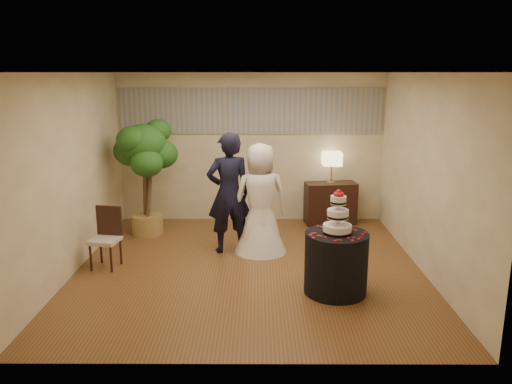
{
  "coord_description": "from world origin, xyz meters",
  "views": [
    {
      "loc": [
        0.13,
        -6.88,
        2.8
      ],
      "look_at": [
        0.1,
        0.4,
        1.05
      ],
      "focal_mm": 35.0,
      "sensor_mm": 36.0,
      "label": 1
    }
  ],
  "objects_px": {
    "groom": "(229,193)",
    "wedding_cake": "(338,212)",
    "cake_table": "(336,263)",
    "console": "(330,203)",
    "side_chair": "(105,239)",
    "table_lamp": "(332,168)",
    "bride": "(260,198)",
    "ficus_tree": "(145,177)"
  },
  "relations": [
    {
      "from": "groom",
      "to": "table_lamp",
      "type": "height_order",
      "value": "groom"
    },
    {
      "from": "cake_table",
      "to": "wedding_cake",
      "type": "relative_size",
      "value": 1.42
    },
    {
      "from": "console",
      "to": "table_lamp",
      "type": "distance_m",
      "value": 0.68
    },
    {
      "from": "cake_table",
      "to": "bride",
      "type": "bearing_deg",
      "value": 122.3
    },
    {
      "from": "table_lamp",
      "to": "side_chair",
      "type": "xyz_separation_m",
      "value": [
        -3.6,
        -2.23,
        -0.63
      ]
    },
    {
      "from": "cake_table",
      "to": "wedding_cake",
      "type": "height_order",
      "value": "wedding_cake"
    },
    {
      "from": "cake_table",
      "to": "table_lamp",
      "type": "height_order",
      "value": "table_lamp"
    },
    {
      "from": "groom",
      "to": "cake_table",
      "type": "height_order",
      "value": "groom"
    },
    {
      "from": "cake_table",
      "to": "table_lamp",
      "type": "bearing_deg",
      "value": 83.28
    },
    {
      "from": "wedding_cake",
      "to": "side_chair",
      "type": "distance_m",
      "value": 3.41
    },
    {
      "from": "groom",
      "to": "side_chair",
      "type": "bearing_deg",
      "value": 5.24
    },
    {
      "from": "ficus_tree",
      "to": "bride",
      "type": "bearing_deg",
      "value": -23.57
    },
    {
      "from": "wedding_cake",
      "to": "cake_table",
      "type": "bearing_deg",
      "value": 0.0
    },
    {
      "from": "console",
      "to": "table_lamp",
      "type": "bearing_deg",
      "value": 0.0
    },
    {
      "from": "bride",
      "to": "side_chair",
      "type": "bearing_deg",
      "value": 5.24
    },
    {
      "from": "bride",
      "to": "cake_table",
      "type": "distance_m",
      "value": 1.88
    },
    {
      "from": "ficus_tree",
      "to": "side_chair",
      "type": "relative_size",
      "value": 2.31
    },
    {
      "from": "console",
      "to": "ficus_tree",
      "type": "relative_size",
      "value": 0.46
    },
    {
      "from": "groom",
      "to": "console",
      "type": "relative_size",
      "value": 2.03
    },
    {
      "from": "cake_table",
      "to": "console",
      "type": "relative_size",
      "value": 0.86
    },
    {
      "from": "groom",
      "to": "ficus_tree",
      "type": "xyz_separation_m",
      "value": [
        -1.5,
        0.87,
        0.07
      ]
    },
    {
      "from": "console",
      "to": "wedding_cake",
      "type": "bearing_deg",
      "value": -103.32
    },
    {
      "from": "bride",
      "to": "ficus_tree",
      "type": "relative_size",
      "value": 0.85
    },
    {
      "from": "cake_table",
      "to": "wedding_cake",
      "type": "bearing_deg",
      "value": 0.0
    },
    {
      "from": "bride",
      "to": "console",
      "type": "xyz_separation_m",
      "value": [
        1.33,
        1.53,
        -0.48
      ]
    },
    {
      "from": "cake_table",
      "to": "side_chair",
      "type": "height_order",
      "value": "side_chair"
    },
    {
      "from": "groom",
      "to": "wedding_cake",
      "type": "height_order",
      "value": "groom"
    },
    {
      "from": "table_lamp",
      "to": "side_chair",
      "type": "bearing_deg",
      "value": -148.21
    },
    {
      "from": "wedding_cake",
      "to": "ficus_tree",
      "type": "bearing_deg",
      "value": 140.97
    },
    {
      "from": "wedding_cake",
      "to": "table_lamp",
      "type": "height_order",
      "value": "wedding_cake"
    },
    {
      "from": "bride",
      "to": "console",
      "type": "relative_size",
      "value": 1.86
    },
    {
      "from": "wedding_cake",
      "to": "side_chair",
      "type": "bearing_deg",
      "value": 165.59
    },
    {
      "from": "groom",
      "to": "wedding_cake",
      "type": "relative_size",
      "value": 3.35
    },
    {
      "from": "bride",
      "to": "side_chair",
      "type": "height_order",
      "value": "bride"
    },
    {
      "from": "wedding_cake",
      "to": "table_lamp",
      "type": "xyz_separation_m",
      "value": [
        0.36,
        3.06,
        -0.02
      ]
    },
    {
      "from": "wedding_cake",
      "to": "table_lamp",
      "type": "distance_m",
      "value": 3.09
    },
    {
      "from": "console",
      "to": "side_chair",
      "type": "distance_m",
      "value": 4.24
    },
    {
      "from": "console",
      "to": "table_lamp",
      "type": "relative_size",
      "value": 1.63
    },
    {
      "from": "bride",
      "to": "groom",
      "type": "bearing_deg",
      "value": -12.43
    },
    {
      "from": "table_lamp",
      "to": "ficus_tree",
      "type": "bearing_deg",
      "value": -168.8
    },
    {
      "from": "wedding_cake",
      "to": "console",
      "type": "xyz_separation_m",
      "value": [
        0.36,
        3.06,
        -0.7
      ]
    },
    {
      "from": "bride",
      "to": "table_lamp",
      "type": "bearing_deg",
      "value": -142.93
    }
  ]
}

